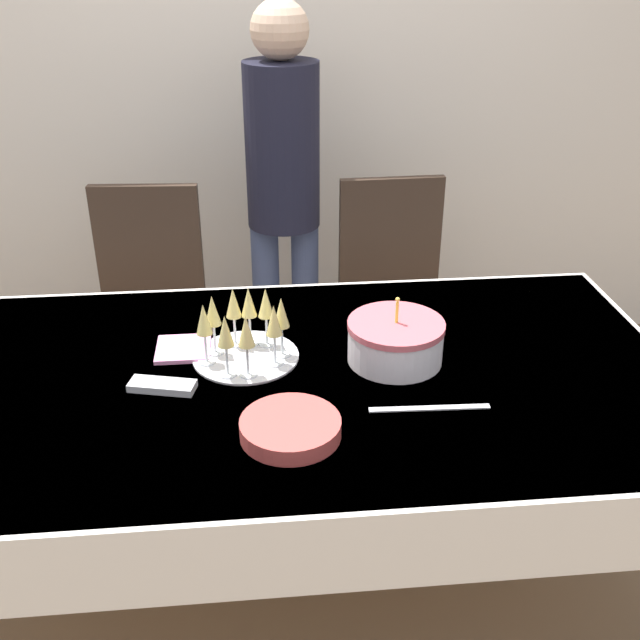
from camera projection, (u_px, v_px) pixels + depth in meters
name	position (u px, v px, depth m)	size (l,w,h in m)	color
ground_plane	(290.00, 579.00, 2.33)	(12.00, 12.00, 0.00)	brown
wall_back	(260.00, 52.00, 3.08)	(8.00, 0.05, 2.70)	silver
dining_table	(285.00, 405.00, 2.03)	(2.13, 1.12, 0.75)	silver
dining_chair_far_left	(149.00, 306.00, 2.82)	(0.45, 0.45, 0.98)	#38281E
dining_chair_far_right	(394.00, 295.00, 2.90)	(0.43, 0.43, 0.98)	#38281E
birthday_cake	(395.00, 341.00, 2.02)	(0.26, 0.26, 0.19)	white
champagne_tray	(244.00, 327.00, 2.01)	(0.29, 0.29, 0.18)	silver
plate_stack_main	(290.00, 428.00, 1.73)	(0.24, 0.24, 0.04)	#CC4C47
cake_knife	(429.00, 408.00, 1.84)	(0.30, 0.03, 0.00)	silver
fork_pile	(162.00, 386.00, 1.91)	(0.18, 0.10, 0.02)	silver
napkin_pile	(183.00, 349.00, 2.09)	(0.15, 0.15, 0.01)	pink
person_standing	(283.00, 178.00, 2.85)	(0.28, 0.28, 1.59)	#3F4C72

